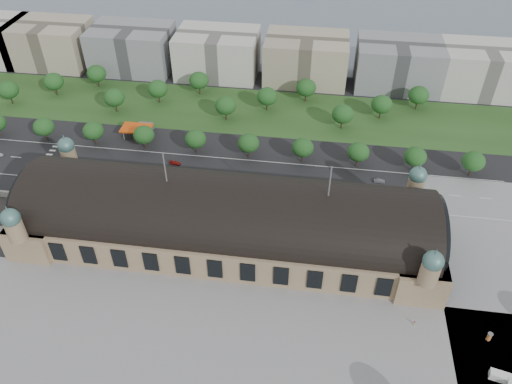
# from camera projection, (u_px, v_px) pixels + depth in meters

# --- Properties ---
(ground) EXTENTS (900.00, 900.00, 0.00)m
(ground) POSITION_uv_depth(u_px,v_px,m) (227.00, 240.00, 184.68)
(ground) COLOR black
(ground) RESTS_ON ground
(station) EXTENTS (150.00, 48.40, 44.30)m
(station) POSITION_uv_depth(u_px,v_px,m) (226.00, 219.00, 178.12)
(station) COLOR #997E5F
(station) RESTS_ON ground
(plaza_south) EXTENTS (190.00, 48.00, 0.12)m
(plaza_south) POSITION_uv_depth(u_px,v_px,m) (233.00, 346.00, 150.10)
(plaza_south) COLOR gray
(plaza_south) RESTS_ON ground
(road_slab) EXTENTS (260.00, 26.00, 0.10)m
(road_slab) POSITION_uv_depth(u_px,v_px,m) (198.00, 173.00, 215.78)
(road_slab) COLOR black
(road_slab) RESTS_ON ground
(grass_belt) EXTENTS (300.00, 45.00, 0.10)m
(grass_belt) POSITION_uv_depth(u_px,v_px,m) (232.00, 110.00, 257.12)
(grass_belt) COLOR #26451B
(grass_belt) RESTS_ON ground
(petrol_station) EXTENTS (14.00, 13.00, 5.05)m
(petrol_station) POSITION_uv_depth(u_px,v_px,m) (141.00, 128.00, 238.34)
(petrol_station) COLOR #D8490C
(petrol_station) RESTS_ON ground
(office_1) EXTENTS (45.00, 32.00, 24.00)m
(office_1) POSITION_uv_depth(u_px,v_px,m) (50.00, 43.00, 292.34)
(office_1) COLOR tan
(office_1) RESTS_ON ground
(office_2) EXTENTS (45.00, 32.00, 24.00)m
(office_2) POSITION_uv_depth(u_px,v_px,m) (132.00, 48.00, 286.93)
(office_2) COLOR gray
(office_2) RESTS_ON ground
(office_3) EXTENTS (45.00, 32.00, 24.00)m
(office_3) POSITION_uv_depth(u_px,v_px,m) (218.00, 53.00, 281.52)
(office_3) COLOR beige
(office_3) RESTS_ON ground
(office_4) EXTENTS (45.00, 32.00, 24.00)m
(office_4) POSITION_uv_depth(u_px,v_px,m) (306.00, 59.00, 276.11)
(office_4) COLOR tan
(office_4) RESTS_ON ground
(office_5) EXTENTS (45.00, 32.00, 24.00)m
(office_5) POSITION_uv_depth(u_px,v_px,m) (398.00, 64.00, 270.70)
(office_5) COLOR gray
(office_5) RESTS_ON ground
(office_6) EXTENTS (45.00, 32.00, 24.00)m
(office_6) POSITION_uv_depth(u_px,v_px,m) (484.00, 70.00, 265.83)
(office_6) COLOR beige
(office_6) RESTS_ON ground
(tree_row_1) EXTENTS (9.60, 9.60, 11.52)m
(tree_row_1) POSITION_uv_depth(u_px,v_px,m) (44.00, 127.00, 230.68)
(tree_row_1) COLOR #2D2116
(tree_row_1) RESTS_ON ground
(tree_row_2) EXTENTS (9.60, 9.60, 11.52)m
(tree_row_2) POSITION_uv_depth(u_px,v_px,m) (93.00, 131.00, 228.08)
(tree_row_2) COLOR #2D2116
(tree_row_2) RESTS_ON ground
(tree_row_3) EXTENTS (9.60, 9.60, 11.52)m
(tree_row_3) POSITION_uv_depth(u_px,v_px,m) (144.00, 135.00, 225.48)
(tree_row_3) COLOR #2D2116
(tree_row_3) RESTS_ON ground
(tree_row_4) EXTENTS (9.60, 9.60, 11.52)m
(tree_row_4) POSITION_uv_depth(u_px,v_px,m) (196.00, 139.00, 222.89)
(tree_row_4) COLOR #2D2116
(tree_row_4) RESTS_ON ground
(tree_row_5) EXTENTS (9.60, 9.60, 11.52)m
(tree_row_5) POSITION_uv_depth(u_px,v_px,m) (249.00, 143.00, 220.29)
(tree_row_5) COLOR #2D2116
(tree_row_5) RESTS_ON ground
(tree_row_6) EXTENTS (9.60, 9.60, 11.52)m
(tree_row_6) POSITION_uv_depth(u_px,v_px,m) (303.00, 148.00, 217.69)
(tree_row_6) COLOR #2D2116
(tree_row_6) RESTS_ON ground
(tree_row_7) EXTENTS (9.60, 9.60, 11.52)m
(tree_row_7) POSITION_uv_depth(u_px,v_px,m) (358.00, 152.00, 215.10)
(tree_row_7) COLOR #2D2116
(tree_row_7) RESTS_ON ground
(tree_row_8) EXTENTS (9.60, 9.60, 11.52)m
(tree_row_8) POSITION_uv_depth(u_px,v_px,m) (415.00, 157.00, 212.50)
(tree_row_8) COLOR #2D2116
(tree_row_8) RESTS_ON ground
(tree_row_9) EXTENTS (9.60, 9.60, 11.52)m
(tree_row_9) POSITION_uv_depth(u_px,v_px,m) (474.00, 161.00, 209.90)
(tree_row_9) COLOR #2D2116
(tree_row_9) RESTS_ON ground
(tree_belt_0) EXTENTS (10.40, 10.40, 12.48)m
(tree_belt_0) POSITION_uv_depth(u_px,v_px,m) (8.00, 90.00, 256.80)
(tree_belt_0) COLOR #2D2116
(tree_belt_0) RESTS_ON ground
(tree_belt_1) EXTENTS (10.40, 10.40, 12.48)m
(tree_belt_1) POSITION_uv_depth(u_px,v_px,m) (54.00, 81.00, 263.88)
(tree_belt_1) COLOR #2D2116
(tree_belt_1) RESTS_ON ground
(tree_belt_2) EXTENTS (10.40, 10.40, 12.48)m
(tree_belt_2) POSITION_uv_depth(u_px,v_px,m) (97.00, 74.00, 270.96)
(tree_belt_2) COLOR #2D2116
(tree_belt_2) RESTS_ON ground
(tree_belt_3) EXTENTS (10.40, 10.40, 12.48)m
(tree_belt_3) POSITION_uv_depth(u_px,v_px,m) (114.00, 97.00, 250.63)
(tree_belt_3) COLOR #2D2116
(tree_belt_3) RESTS_ON ground
(tree_belt_4) EXTENTS (10.40, 10.40, 12.48)m
(tree_belt_4) POSITION_uv_depth(u_px,v_px,m) (158.00, 89.00, 257.71)
(tree_belt_4) COLOR #2D2116
(tree_belt_4) RESTS_ON ground
(tree_belt_5) EXTENTS (10.40, 10.40, 12.48)m
(tree_belt_5) POSITION_uv_depth(u_px,v_px,m) (199.00, 80.00, 264.80)
(tree_belt_5) COLOR #2D2116
(tree_belt_5) RESTS_ON ground
(tree_belt_6) EXTENTS (10.40, 10.40, 12.48)m
(tree_belt_6) POSITION_uv_depth(u_px,v_px,m) (226.00, 106.00, 244.47)
(tree_belt_6) COLOR #2D2116
(tree_belt_6) RESTS_ON ground
(tree_belt_7) EXTENTS (10.40, 10.40, 12.48)m
(tree_belt_7) POSITION_uv_depth(u_px,v_px,m) (267.00, 96.00, 251.55)
(tree_belt_7) COLOR #2D2116
(tree_belt_7) RESTS_ON ground
(tree_belt_8) EXTENTS (10.40, 10.40, 12.48)m
(tree_belt_8) POSITION_uv_depth(u_px,v_px,m) (306.00, 88.00, 258.63)
(tree_belt_8) COLOR #2D2116
(tree_belt_8) RESTS_ON ground
(tree_belt_9) EXTENTS (10.40, 10.40, 12.48)m
(tree_belt_9) POSITION_uv_depth(u_px,v_px,m) (343.00, 114.00, 238.30)
(tree_belt_9) COLOR #2D2116
(tree_belt_9) RESTS_ON ground
(tree_belt_10) EXTENTS (10.40, 10.40, 12.48)m
(tree_belt_10) POSITION_uv_depth(u_px,v_px,m) (382.00, 104.00, 245.38)
(tree_belt_10) COLOR #2D2116
(tree_belt_10) RESTS_ON ground
(tree_belt_11) EXTENTS (10.40, 10.40, 12.48)m
(tree_belt_11) POSITION_uv_depth(u_px,v_px,m) (419.00, 95.00, 252.46)
(tree_belt_11) COLOR #2D2116
(tree_belt_11) RESTS_ON ground
(traffic_car_1) EXTENTS (4.55, 1.91, 1.46)m
(traffic_car_1) POSITION_uv_depth(u_px,v_px,m) (63.00, 159.00, 222.43)
(traffic_car_1) COLOR gray
(traffic_car_1) RESTS_ON ground
(traffic_car_2) EXTENTS (5.33, 2.68, 1.45)m
(traffic_car_2) POSITION_uv_depth(u_px,v_px,m) (67.00, 176.00, 213.00)
(traffic_car_2) COLOR black
(traffic_car_2) RESTS_ON ground
(traffic_car_3) EXTENTS (5.21, 2.59, 1.45)m
(traffic_car_3) POSITION_uv_depth(u_px,v_px,m) (175.00, 163.00, 220.38)
(traffic_car_3) COLOR maroon
(traffic_car_3) RESTS_ON ground
(traffic_car_4) EXTENTS (4.77, 2.14, 1.59)m
(traffic_car_4) POSITION_uv_depth(u_px,v_px,m) (276.00, 181.00, 210.45)
(traffic_car_4) COLOR #1B254B
(traffic_car_4) RESTS_ON ground
(traffic_car_5) EXTENTS (4.60, 1.64, 1.51)m
(traffic_car_5) POSITION_uv_depth(u_px,v_px,m) (379.00, 181.00, 210.47)
(traffic_car_5) COLOR #5B5F63
(traffic_car_5) RESTS_ON ground
(traffic_car_6) EXTENTS (5.37, 2.82, 1.44)m
(traffic_car_6) POSITION_uv_depth(u_px,v_px,m) (404.00, 197.00, 202.17)
(traffic_car_6) COLOR silver
(traffic_car_6) RESTS_ON ground
(parked_car_0) EXTENTS (4.53, 3.62, 1.45)m
(parked_car_0) POSITION_uv_depth(u_px,v_px,m) (49.00, 184.00, 208.87)
(parked_car_0) COLOR black
(parked_car_0) RESTS_ON ground
(parked_car_1) EXTENTS (5.63, 4.85, 1.44)m
(parked_car_1) POSITION_uv_depth(u_px,v_px,m) (81.00, 184.00, 208.85)
(parked_car_1) COLOR maroon
(parked_car_1) RESTS_ON ground
(parked_car_2) EXTENTS (5.07, 3.67, 1.36)m
(parked_car_2) POSITION_uv_depth(u_px,v_px,m) (85.00, 187.00, 207.17)
(parked_car_2) COLOR #1A1C49
(parked_car_2) RESTS_ON ground
(parked_car_3) EXTENTS (5.00, 4.12, 1.61)m
(parked_car_3) POSITION_uv_depth(u_px,v_px,m) (112.00, 187.00, 207.24)
(parked_car_3) COLOR #575B5F
(parked_car_3) RESTS_ON ground
(parked_car_4) EXTENTS (4.80, 3.50, 1.51)m
(parked_car_4) POSITION_uv_depth(u_px,v_px,m) (102.00, 183.00, 209.13)
(parked_car_4) COLOR silver
(parked_car_4) RESTS_ON ground
(parked_car_5) EXTENTS (5.55, 4.41, 1.40)m
(parked_car_5) POSITION_uv_depth(u_px,v_px,m) (159.00, 193.00, 204.38)
(parked_car_5) COLOR #93949B
(parked_car_5) RESTS_ON ground
(parked_car_6) EXTENTS (4.74, 3.21, 1.27)m
(parked_car_6) POSITION_uv_depth(u_px,v_px,m) (195.00, 191.00, 205.26)
(parked_car_6) COLOR black
(parked_car_6) RESTS_ON ground
(bus_west) EXTENTS (10.63, 2.51, 2.96)m
(bus_west) POSITION_uv_depth(u_px,v_px,m) (211.00, 188.00, 205.78)
(bus_west) COLOR #D54922
(bus_west) RESTS_ON ground
(bus_mid) EXTENTS (12.80, 3.61, 3.53)m
(bus_mid) POSITION_uv_depth(u_px,v_px,m) (288.00, 187.00, 205.78)
(bus_mid) COLOR beige
(bus_mid) RESTS_ON ground
(bus_east) EXTENTS (12.41, 3.90, 3.40)m
(bus_east) POSITION_uv_depth(u_px,v_px,m) (288.00, 191.00, 203.83)
(bus_east) COLOR silver
(bus_east) RESTS_ON ground
(van_east) EXTENTS (6.56, 3.82, 2.67)m
(van_east) POSITION_uv_depth(u_px,v_px,m) (500.00, 377.00, 141.07)
(van_east) COLOR white
(van_east) RESTS_ON ground
(advertising_column) EXTENTS (1.59, 1.59, 3.02)m
(advertising_column) POSITION_uv_depth(u_px,v_px,m) (489.00, 337.00, 150.82)
(advertising_column) COLOR #DA3650
(advertising_column) RESTS_ON ground
(pedestrian_0) EXTENTS (0.89, 0.71, 1.59)m
(pedestrian_0) POSITION_uv_depth(u_px,v_px,m) (414.00, 323.00, 155.50)
(pedestrian_0) COLOR gray
(pedestrian_0) RESTS_ON ground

